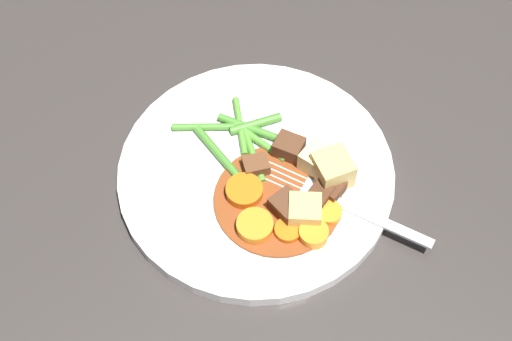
{
  "coord_description": "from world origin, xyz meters",
  "views": [
    {
      "loc": [
        0.34,
        -0.21,
        0.64
      ],
      "look_at": [
        0.0,
        0.0,
        0.01
      ],
      "focal_mm": 53.7,
      "sensor_mm": 36.0,
      "label": 1
    }
  ],
  "objects_px": {
    "dinner_plate": "(256,174)",
    "carrot_slice_4": "(313,234)",
    "potato_chunk_2": "(333,170)",
    "meat_chunk_2": "(286,208)",
    "potato_chunk_0": "(305,212)",
    "meat_chunk_3": "(320,196)",
    "fork": "(340,203)",
    "carrot_slice_1": "(255,226)",
    "potato_chunk_1": "(317,160)",
    "meat_chunk_4": "(287,145)",
    "carrot_slice_3": "(244,192)",
    "carrot_slice_2": "(288,231)",
    "meat_chunk_0": "(332,190)",
    "meat_chunk_1": "(252,166)",
    "carrot_slice_0": "(329,213)"
  },
  "relations": [
    {
      "from": "potato_chunk_0",
      "to": "fork",
      "type": "height_order",
      "value": "potato_chunk_0"
    },
    {
      "from": "carrot_slice_2",
      "to": "meat_chunk_3",
      "type": "relative_size",
      "value": 1.05
    },
    {
      "from": "carrot_slice_1",
      "to": "potato_chunk_1",
      "type": "distance_m",
      "value": 0.09
    },
    {
      "from": "carrot_slice_1",
      "to": "meat_chunk_1",
      "type": "bearing_deg",
      "value": 150.84
    },
    {
      "from": "carrot_slice_1",
      "to": "potato_chunk_1",
      "type": "bearing_deg",
      "value": 107.57
    },
    {
      "from": "meat_chunk_4",
      "to": "carrot_slice_4",
      "type": "bearing_deg",
      "value": -18.31
    },
    {
      "from": "meat_chunk_0",
      "to": "meat_chunk_1",
      "type": "height_order",
      "value": "same"
    },
    {
      "from": "potato_chunk_1",
      "to": "meat_chunk_1",
      "type": "xyz_separation_m",
      "value": [
        -0.03,
        -0.06,
        -0.0
      ]
    },
    {
      "from": "potato_chunk_1",
      "to": "dinner_plate",
      "type": "bearing_deg",
      "value": -117.53
    },
    {
      "from": "potato_chunk_2",
      "to": "fork",
      "type": "height_order",
      "value": "potato_chunk_2"
    },
    {
      "from": "carrot_slice_1",
      "to": "potato_chunk_2",
      "type": "distance_m",
      "value": 0.09
    },
    {
      "from": "potato_chunk_1",
      "to": "meat_chunk_3",
      "type": "height_order",
      "value": "potato_chunk_1"
    },
    {
      "from": "potato_chunk_1",
      "to": "meat_chunk_1",
      "type": "height_order",
      "value": "potato_chunk_1"
    },
    {
      "from": "potato_chunk_2",
      "to": "meat_chunk_0",
      "type": "relative_size",
      "value": 1.43
    },
    {
      "from": "potato_chunk_2",
      "to": "meat_chunk_2",
      "type": "bearing_deg",
      "value": -80.94
    },
    {
      "from": "carrot_slice_2",
      "to": "dinner_plate",
      "type": "bearing_deg",
      "value": 171.6
    },
    {
      "from": "carrot_slice_1",
      "to": "carrot_slice_2",
      "type": "distance_m",
      "value": 0.03
    },
    {
      "from": "meat_chunk_0",
      "to": "meat_chunk_3",
      "type": "height_order",
      "value": "meat_chunk_3"
    },
    {
      "from": "potato_chunk_1",
      "to": "fork",
      "type": "xyz_separation_m",
      "value": [
        0.05,
        -0.0,
        -0.01
      ]
    },
    {
      "from": "carrot_slice_1",
      "to": "potato_chunk_1",
      "type": "relative_size",
      "value": 1.21
    },
    {
      "from": "meat_chunk_0",
      "to": "carrot_slice_3",
      "type": "bearing_deg",
      "value": -120.48
    },
    {
      "from": "carrot_slice_3",
      "to": "carrot_slice_4",
      "type": "relative_size",
      "value": 1.29
    },
    {
      "from": "meat_chunk_3",
      "to": "carrot_slice_2",
      "type": "bearing_deg",
      "value": -72.77
    },
    {
      "from": "carrot_slice_4",
      "to": "potato_chunk_1",
      "type": "xyz_separation_m",
      "value": [
        -0.06,
        0.05,
        0.01
      ]
    },
    {
      "from": "carrot_slice_2",
      "to": "meat_chunk_2",
      "type": "bearing_deg",
      "value": 151.59
    },
    {
      "from": "carrot_slice_2",
      "to": "meat_chunk_0",
      "type": "relative_size",
      "value": 1.07
    },
    {
      "from": "potato_chunk_0",
      "to": "meat_chunk_0",
      "type": "xyz_separation_m",
      "value": [
        -0.01,
        0.04,
        -0.0
      ]
    },
    {
      "from": "meat_chunk_4",
      "to": "meat_chunk_3",
      "type": "bearing_deg",
      "value": -3.53
    },
    {
      "from": "carrot_slice_1",
      "to": "meat_chunk_2",
      "type": "bearing_deg",
      "value": 89.42
    },
    {
      "from": "carrot_slice_2",
      "to": "carrot_slice_3",
      "type": "bearing_deg",
      "value": -166.8
    },
    {
      "from": "meat_chunk_3",
      "to": "meat_chunk_4",
      "type": "bearing_deg",
      "value": 176.47
    },
    {
      "from": "carrot_slice_0",
      "to": "meat_chunk_0",
      "type": "bearing_deg",
      "value": 138.13
    },
    {
      "from": "meat_chunk_2",
      "to": "fork",
      "type": "height_order",
      "value": "meat_chunk_2"
    },
    {
      "from": "carrot_slice_3",
      "to": "carrot_slice_4",
      "type": "xyz_separation_m",
      "value": [
        0.07,
        0.03,
        -0.0
      ]
    },
    {
      "from": "potato_chunk_2",
      "to": "meat_chunk_3",
      "type": "bearing_deg",
      "value": -59.23
    },
    {
      "from": "potato_chunk_2",
      "to": "fork",
      "type": "bearing_deg",
      "value": -18.26
    },
    {
      "from": "dinner_plate",
      "to": "carrot_slice_3",
      "type": "distance_m",
      "value": 0.03
    },
    {
      "from": "dinner_plate",
      "to": "carrot_slice_4",
      "type": "distance_m",
      "value": 0.09
    },
    {
      "from": "potato_chunk_0",
      "to": "meat_chunk_3",
      "type": "relative_size",
      "value": 1.26
    },
    {
      "from": "meat_chunk_2",
      "to": "meat_chunk_4",
      "type": "bearing_deg",
      "value": 146.64
    },
    {
      "from": "meat_chunk_2",
      "to": "fork",
      "type": "distance_m",
      "value": 0.05
    },
    {
      "from": "carrot_slice_0",
      "to": "potato_chunk_2",
      "type": "height_order",
      "value": "potato_chunk_2"
    },
    {
      "from": "carrot_slice_2",
      "to": "potato_chunk_1",
      "type": "relative_size",
      "value": 0.88
    },
    {
      "from": "potato_chunk_0",
      "to": "meat_chunk_0",
      "type": "bearing_deg",
      "value": 101.99
    },
    {
      "from": "carrot_slice_4",
      "to": "meat_chunk_3",
      "type": "xyz_separation_m",
      "value": [
        -0.03,
        0.03,
        0.0
      ]
    },
    {
      "from": "dinner_plate",
      "to": "carrot_slice_3",
      "type": "relative_size",
      "value": 7.61
    },
    {
      "from": "potato_chunk_0",
      "to": "meat_chunk_4",
      "type": "relative_size",
      "value": 1.12
    },
    {
      "from": "carrot_slice_4",
      "to": "fork",
      "type": "distance_m",
      "value": 0.04
    },
    {
      "from": "carrot_slice_4",
      "to": "potato_chunk_1",
      "type": "bearing_deg",
      "value": 143.84
    },
    {
      "from": "meat_chunk_3",
      "to": "fork",
      "type": "bearing_deg",
      "value": 45.55
    }
  ]
}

